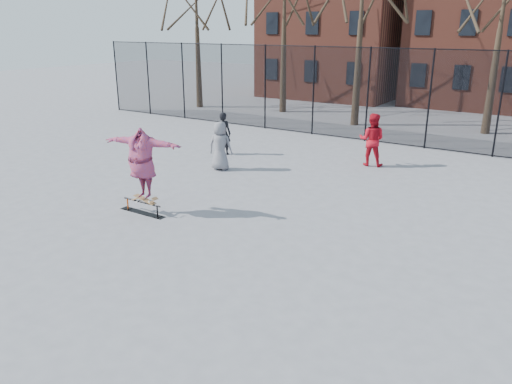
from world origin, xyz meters
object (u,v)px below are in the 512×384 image
Objects in this scene: skater at (142,165)px; bystander_red at (372,140)px; skateboard at (145,201)px; skate_rail at (142,208)px; bystander_grey at (220,146)px; bystander_black at (223,133)px.

skater reaches higher than bystander_red.
skater is at bearing 56.20° from bystander_red.
skate_rail is at bearing 180.00° from skateboard.
bystander_red reaches higher than skate_rail.
bystander_black is at bearing -72.79° from bystander_grey.
bystander_black is (-2.21, 6.47, -0.52)m from skater.
skateboard is (0.12, 0.00, 0.25)m from skate_rail.
bystander_grey is 5.41m from bystander_red.
skater is (0.12, 0.00, 1.22)m from skate_rail.
skateboard is 0.44× the size of bystander_grey.
skater is at bearing 92.35° from bystander_black.
bystander_red reaches higher than bystander_grey.
bystander_grey is at bearing 100.14° from skate_rail.
skate_rail is 0.66× the size of skater.
bystander_red reaches higher than skateboard.
skateboard is at bearing 92.35° from bystander_black.
skater is 4.73m from bystander_grey.
skateboard is 4.72m from bystander_grey.
bystander_black is at bearing 108.82° from skateboard.
bystander_black is (-2.21, 6.47, 0.46)m from skateboard.
skate_rail is 0.27m from skateboard.
bystander_grey reaches higher than bystander_black.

